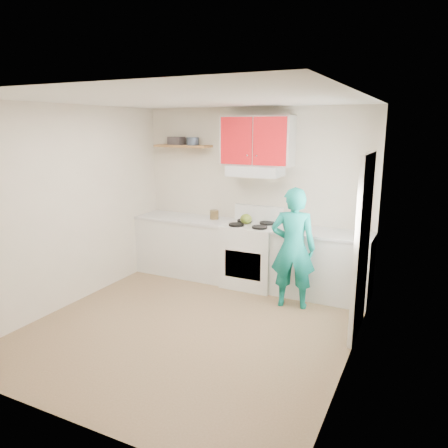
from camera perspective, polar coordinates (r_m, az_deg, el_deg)
The scene contains 21 objects.
floor at distance 5.27m, azimuth -4.21°, elevation -13.35°, with size 3.80×3.80×0.00m, color brown.
ceiling at distance 4.73m, azimuth -4.74°, elevation 16.16°, with size 3.60×3.80×0.04m, color white.
back_wall at distance 6.52m, azimuth 4.03°, elevation 3.80°, with size 3.60×0.04×2.60m, color beige.
front_wall at distance 3.40m, azimuth -20.96°, elevation -5.60°, with size 3.60×0.04×2.60m, color beige.
left_wall at distance 5.94m, azimuth -19.63°, elevation 2.19°, with size 0.04×3.80×2.60m, color beige.
right_wall at distance 4.24m, azimuth 17.04°, elevation -1.70°, with size 0.04×3.80×2.60m, color beige.
door at distance 4.98m, azimuth 17.86°, elevation -2.89°, with size 0.05×0.85×2.05m, color white.
door_glass at distance 4.89m, azimuth 17.89°, elevation 1.94°, with size 0.01×0.55×0.95m, color white.
counter_left at distance 6.89m, azimuth -5.07°, elevation -2.95°, with size 1.52×0.60×0.90m, color silver.
counter_right at distance 6.10m, azimuth 12.84°, elevation -5.34°, with size 1.32×0.60×0.90m, color silver.
stove at distance 6.38m, azimuth 3.65°, elevation -4.15°, with size 0.76×0.65×0.92m, color white.
range_hood at distance 6.23m, azimuth 4.18°, elevation 7.04°, with size 0.76×0.44×0.15m, color silver.
upper_cabinets at distance 6.25m, azimuth 4.44°, elevation 10.97°, with size 1.02×0.33×0.70m, color #B60F15.
shelf at distance 6.82m, azimuth -5.49°, elevation 10.27°, with size 0.90×0.30×0.04m, color brown.
books at distance 6.89m, azimuth -6.33°, elevation 10.93°, with size 0.24×0.17×0.12m, color #383234.
tin at distance 6.70m, azimuth -4.20°, elevation 10.91°, with size 0.20×0.20×0.12m, color #333D4C.
kettle at distance 6.30m, azimuth 2.95°, elevation 0.68°, with size 0.17×0.17×0.15m, color #5F7220.
crock at distance 6.61m, azimuth -1.30°, elevation 1.15°, with size 0.13×0.13×0.16m, color #4F3E22.
cutting_board at distance 5.99m, azimuth 9.47°, elevation -0.96°, with size 0.30×0.22×0.02m, color olive.
silicone_mat at distance 5.88m, azimuth 15.10°, elevation -1.57°, with size 0.29×0.25×0.01m, color red.
person at distance 5.60m, azimuth 9.15°, elevation -3.18°, with size 0.58×0.38×1.59m, color #0C7369.
Camera 1 is at (2.40, -4.07, 2.33)m, focal length 34.43 mm.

